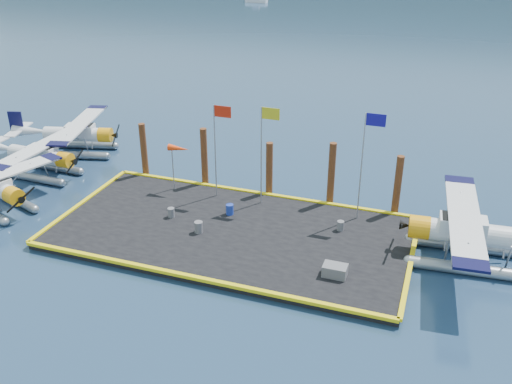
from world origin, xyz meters
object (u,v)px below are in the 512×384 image
drum_0 (171,213)px  piling_3 (331,176)px  drum_4 (340,226)px  piling_1 (204,159)px  flagpole_yellow (265,141)px  piling_4 (397,187)px  flagpole_blue (366,151)px  windsock (178,149)px  seaplane_c (76,136)px  seaplane_d (469,236)px  drum_3 (199,227)px  seaplane_b (39,158)px  drum_5 (230,209)px  piling_0 (144,152)px  crate (335,270)px  piling_2 (269,171)px  flagpole_red (218,137)px

drum_0 → piling_3: bearing=31.3°
drum_4 → piling_1: (-9.86, 3.35, 1.42)m
drum_0 → flagpole_yellow: 6.96m
piling_4 → flagpole_blue: bearing=-138.4°
flagpole_yellow → windsock: bearing=180.0°
seaplane_c → flagpole_yellow: size_ratio=1.47×
windsock → piling_4: piling_4 is taller
flagpole_yellow → seaplane_d: bearing=-10.5°
drum_3 → piling_3: 8.86m
drum_0 → windsock: windsock is taller
seaplane_b → drum_5: bearing=85.4°
windsock → piling_0: bearing=155.3°
seaplane_c → crate: size_ratio=7.64×
drum_0 → flagpole_blue: bearing=18.3°
piling_1 → piling_3: (8.50, 0.00, 0.05)m
drum_5 → flagpole_yellow: flagpole_yellow is taller
crate → piling_2: piling_2 is taller
piling_2 → piling_3: piling_3 is taller
drum_0 → flagpole_red: 5.37m
windsock → piling_1: size_ratio=0.74×
drum_0 → drum_3: 2.55m
drum_3 → piling_4: 11.97m
piling_0 → drum_0: bearing=-48.2°
drum_0 → drum_5: (3.15, 1.46, 0.03)m
seaplane_d → windsock: 17.91m
seaplane_b → flagpole_blue: bearing=92.8°
drum_0 → piling_2: size_ratio=0.15×
drum_4 → seaplane_b: bearing=176.4°
drum_4 → drum_5: (-6.64, -0.31, 0.04)m
flagpole_red → flagpole_blue: 8.99m
piling_3 → drum_0: bearing=-148.7°
seaplane_c → drum_4: (21.55, -5.70, -0.72)m
crate → drum_4: bearing=98.4°
flagpole_blue → piling_3: flagpole_blue is taller
drum_4 → flagpole_blue: (0.84, 1.75, 4.00)m
flagpole_blue → piling_0: (-15.20, 1.60, -2.69)m
seaplane_b → seaplane_d: (28.33, -1.81, 0.22)m
piling_3 → seaplane_c: bearing=173.4°
flagpole_yellow → piling_4: bearing=11.6°
seaplane_d → piling_0: (-21.17, 3.81, 0.42)m
flagpole_yellow → seaplane_b: bearing=-178.6°
crate → windsock: windsock is taller
piling_3 → flagpole_red: bearing=-166.7°
drum_4 → windsock: windsock is taller
seaplane_b → flagpole_yellow: 16.67m
drum_4 → flagpole_blue: size_ratio=0.09×
seaplane_b → piling_0: (7.16, 2.00, 0.64)m
drum_3 → piling_4: size_ratio=0.17×
seaplane_c → drum_3: (14.06, -8.59, -0.67)m
drum_3 → piling_4: bearing=31.6°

